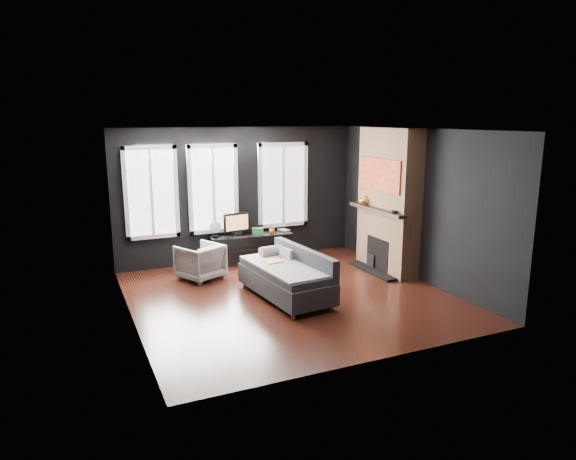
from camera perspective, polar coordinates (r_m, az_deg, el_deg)
name	(u,v)px	position (r m, az deg, el deg)	size (l,w,h in m)	color
floor	(290,296)	(8.52, 0.21, -7.37)	(5.00, 5.00, 0.00)	black
ceiling	(290,130)	(8.02, 0.23, 11.10)	(5.00, 5.00, 0.00)	white
wall_back	(239,195)	(10.46, -5.44, 3.93)	(5.00, 0.02, 2.70)	black
wall_left	(127,230)	(7.51, -17.45, 0.04)	(0.02, 5.00, 2.70)	black
wall_right	(417,205)	(9.45, 14.18, 2.70)	(0.02, 5.00, 2.70)	black
windows	(217,144)	(10.18, -7.92, 9.47)	(4.00, 0.16, 1.76)	white
fireplace	(388,201)	(9.81, 11.10, 3.19)	(0.70, 1.62, 2.70)	#93724C
sofa	(286,274)	(8.32, -0.28, -4.94)	(0.93, 1.87, 0.80)	black
stripe_pillow	(286,257)	(8.65, -0.18, -3.04)	(0.07, 0.30, 0.30)	gray
armchair	(200,260)	(9.44, -9.73, -3.29)	(0.69, 0.65, 0.71)	silver
media_console	(250,248)	(10.47, -4.19, -1.97)	(1.67, 0.52, 0.57)	black
monitor	(237,222)	(10.32, -5.74, 0.84)	(0.56, 0.12, 0.50)	black
desk_fan	(215,229)	(10.18, -8.08, 0.14)	(0.24, 0.24, 0.33)	#A9A9A9
mug	(272,230)	(10.45, -1.79, -0.03)	(0.12, 0.09, 0.12)	orange
book	(280,225)	(10.64, -0.85, 0.53)	(0.17, 0.02, 0.23)	tan
storage_box	(258,231)	(10.42, -3.40, -0.08)	(0.22, 0.14, 0.12)	#306C3D
mantel_vase	(364,200)	(10.04, 8.45, 3.35)	(0.19, 0.20, 0.19)	gold
mantel_clock	(395,212)	(9.24, 11.76, 1.98)	(0.13, 0.13, 0.04)	black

